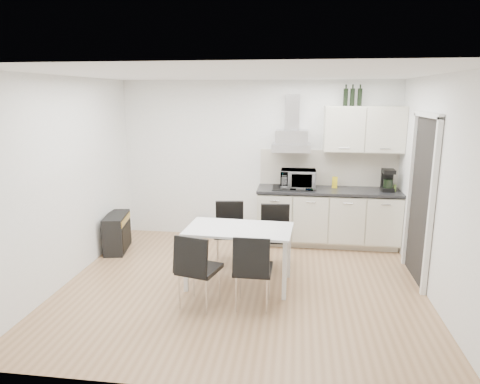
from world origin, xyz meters
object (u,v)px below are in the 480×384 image
object	(u,v)px
chair_far_left	(229,234)
chair_near_left	(199,270)
kitchenette	(331,194)
chair_near_right	(253,270)
dining_table	(239,235)
floor_speaker	(204,227)
chair_far_right	(275,238)
guitar_amp	(117,232)

from	to	relation	value
chair_far_left	chair_near_left	world-z (taller)	same
kitchenette	chair_near_right	size ratio (longest dim) A/B	2.86
chair_far_left	chair_near_right	size ratio (longest dim) A/B	1.00
dining_table	chair_near_left	bearing A→B (deg)	-117.12
chair_near_left	chair_near_right	world-z (taller)	same
chair_near_left	floor_speaker	size ratio (longest dim) A/B	3.13
chair_near_left	kitchenette	bearing A→B (deg)	69.83
dining_table	chair_far_right	size ratio (longest dim) A/B	1.52
dining_table	floor_speaker	size ratio (longest dim) A/B	4.77
chair_near_left	guitar_amp	distance (m)	2.32
chair_far_right	chair_near_right	world-z (taller)	same
chair_far_right	guitar_amp	bearing A→B (deg)	-12.29
dining_table	chair_far_left	size ratio (longest dim) A/B	1.52
chair_near_right	chair_far_left	bearing A→B (deg)	111.41
chair_near_left	floor_speaker	xyz separation A→B (m)	(-0.49, 2.48, -0.30)
chair_near_left	guitar_amp	world-z (taller)	chair_near_left
chair_far_left	guitar_amp	xyz separation A→B (m)	(-1.81, 0.30, -0.15)
dining_table	chair_near_left	world-z (taller)	chair_near_left
chair_far_right	kitchenette	bearing A→B (deg)	-129.69
dining_table	guitar_amp	xyz separation A→B (m)	(-2.04, 0.96, -0.37)
chair_near_right	floor_speaker	xyz separation A→B (m)	(-1.09, 2.41, -0.30)
kitchenette	floor_speaker	world-z (taller)	kitchenette
chair_far_right	floor_speaker	distance (m)	1.83
kitchenette	dining_table	distance (m)	2.09
kitchenette	chair_far_left	bearing A→B (deg)	-145.08
kitchenette	guitar_amp	distance (m)	3.40
dining_table	guitar_amp	bearing A→B (deg)	157.82
guitar_amp	floor_speaker	world-z (taller)	guitar_amp
kitchenette	chair_far_left	distance (m)	1.83
floor_speaker	chair_near_right	bearing A→B (deg)	-42.96
kitchenette	guitar_amp	xyz separation A→B (m)	(-3.28, -0.72, -0.54)
floor_speaker	kitchenette	bearing A→B (deg)	18.09
kitchenette	chair_near_right	distance (m)	2.49
chair_near_right	floor_speaker	world-z (taller)	chair_near_right
chair_near_right	guitar_amp	distance (m)	2.74
dining_table	chair_near_right	distance (m)	0.65
kitchenette	chair_near_left	size ratio (longest dim) A/B	2.86
chair_far_left	guitar_amp	size ratio (longest dim) A/B	1.21
kitchenette	chair_near_left	xyz separation A→B (m)	(-1.60, -2.31, -0.39)
dining_table	floor_speaker	world-z (taller)	dining_table
dining_table	chair_far_right	xyz separation A→B (m)	(0.42, 0.57, -0.22)
chair_far_left	guitar_amp	world-z (taller)	chair_far_left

